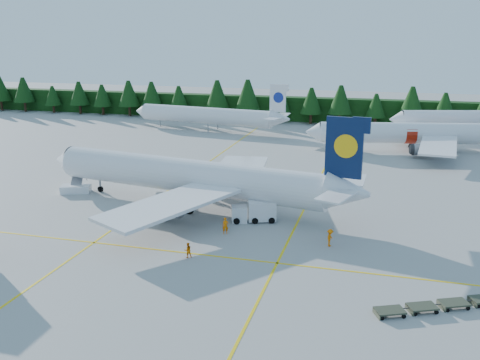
% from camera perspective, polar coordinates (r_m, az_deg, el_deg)
% --- Properties ---
extents(ground, '(320.00, 320.00, 0.00)m').
position_cam_1_polar(ground, '(59.47, -0.55, -5.94)').
color(ground, '#A0A09B').
rests_on(ground, ground).
extents(taxi_stripe_a, '(0.25, 120.00, 0.01)m').
position_cam_1_polar(taxi_stripe_a, '(81.79, -6.16, -0.04)').
color(taxi_stripe_a, yellow).
rests_on(taxi_stripe_a, ground).
extents(taxi_stripe_b, '(0.25, 120.00, 0.01)m').
position_cam_1_polar(taxi_stripe_b, '(76.94, 7.86, -1.09)').
color(taxi_stripe_b, yellow).
rests_on(taxi_stripe_b, ground).
extents(taxi_stripe_cross, '(80.00, 0.25, 0.01)m').
position_cam_1_polar(taxi_stripe_cross, '(54.16, -2.31, -8.16)').
color(taxi_stripe_cross, yellow).
rests_on(taxi_stripe_cross, ground).
extents(treeline_hedge, '(220.00, 4.00, 6.00)m').
position_cam_1_polar(treeline_hedge, '(137.39, 8.94, 7.39)').
color(treeline_hedge, black).
rests_on(treeline_hedge, ground).
extents(airliner_navy, '(43.91, 35.84, 12.85)m').
position_cam_1_polar(airliner_navy, '(69.40, -6.24, 0.45)').
color(airliner_navy, silver).
rests_on(airliner_navy, ground).
extents(airliner_red, '(39.03, 31.79, 11.48)m').
position_cam_1_polar(airliner_red, '(105.68, 17.31, 4.77)').
color(airliner_red, silver).
rests_on(airliner_red, ground).
extents(airliner_far_left, '(38.09, 8.86, 11.12)m').
position_cam_1_polar(airliner_far_left, '(124.34, -4.15, 6.94)').
color(airliner_far_left, silver).
rests_on(airliner_far_left, ground).
extents(airliner_far_right, '(39.61, 13.22, 11.75)m').
position_cam_1_polar(airliner_far_right, '(127.20, 23.92, 5.95)').
color(airliner_far_right, silver).
rests_on(airliner_far_right, ground).
extents(airstairs, '(4.44, 6.03, 3.59)m').
position_cam_1_polar(airstairs, '(78.74, -17.06, -0.67)').
color(airstairs, silver).
rests_on(airstairs, ground).
extents(service_truck, '(5.55, 3.48, 2.52)m').
position_cam_1_polar(service_truck, '(63.49, 1.48, -3.35)').
color(service_truck, white).
rests_on(service_truck, ground).
extents(dolly_train, '(10.22, 6.29, 0.13)m').
position_cam_1_polar(dolly_train, '(47.21, 20.39, -12.34)').
color(dolly_train, '#373D2C').
rests_on(dolly_train, ground).
extents(uld_pair, '(5.11, 2.41, 1.60)m').
position_cam_1_polar(uld_pair, '(68.73, -7.25, -2.14)').
color(uld_pair, '#373D2C').
rests_on(uld_pair, ground).
extents(crew_a, '(0.80, 0.66, 1.89)m').
position_cam_1_polar(crew_a, '(59.66, -1.57, -4.91)').
color(crew_a, orange).
rests_on(crew_a, ground).
extents(crew_b, '(0.96, 0.93, 1.56)m').
position_cam_1_polar(crew_b, '(53.89, -5.59, -7.45)').
color(crew_b, orange).
rests_on(crew_b, ground).
extents(crew_c, '(0.67, 0.87, 1.88)m').
position_cam_1_polar(crew_c, '(57.07, 9.59, -6.10)').
color(crew_c, orange).
rests_on(crew_c, ground).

